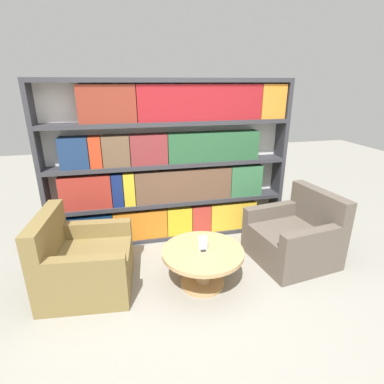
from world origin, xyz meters
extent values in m
plane|color=gray|center=(0.00, 0.00, 0.00)|extent=(14.00, 14.00, 0.00)
cube|color=silver|center=(0.00, 1.55, 0.99)|extent=(2.97, 0.05, 1.98)
cube|color=#333338|center=(-1.46, 1.43, 0.99)|extent=(0.05, 0.30, 1.98)
cube|color=#333338|center=(1.46, 1.43, 0.99)|extent=(0.05, 0.30, 1.98)
cube|color=#333338|center=(0.00, 1.43, 0.03)|extent=(2.87, 0.30, 0.05)
cube|color=#333338|center=(0.00, 1.43, 0.49)|extent=(2.87, 0.30, 0.05)
cube|color=#333338|center=(0.00, 1.43, 0.99)|extent=(2.87, 0.30, 0.05)
cube|color=#333338|center=(0.00, 1.43, 1.48)|extent=(2.87, 0.30, 0.05)
cube|color=#333338|center=(0.00, 1.43, 1.95)|extent=(2.87, 0.30, 0.05)
cube|color=navy|center=(-1.08, 1.40, 0.23)|extent=(0.68, 0.20, 0.37)
cube|color=orange|center=(-0.41, 1.40, 0.23)|extent=(0.66, 0.20, 0.37)
cube|color=gold|center=(0.09, 1.40, 0.23)|extent=(0.32, 0.20, 0.37)
cube|color=#B9372B|center=(0.38, 1.40, 0.23)|extent=(0.25, 0.20, 0.37)
cube|color=gold|center=(0.83, 1.40, 0.23)|extent=(0.63, 0.20, 0.37)
cube|color=#9E2D23|center=(-1.01, 1.40, 0.72)|extent=(0.58, 0.20, 0.40)
cube|color=navy|center=(-0.65, 1.40, 0.72)|extent=(0.13, 0.20, 0.40)
cube|color=gold|center=(-0.52, 1.40, 0.72)|extent=(0.13, 0.20, 0.40)
cube|color=brown|center=(0.16, 1.40, 0.72)|extent=(1.21, 0.20, 0.40)
cube|color=#356F45|center=(0.98, 1.40, 0.72)|extent=(0.42, 0.20, 0.40)
cube|color=navy|center=(-1.09, 1.40, 1.19)|extent=(0.31, 0.20, 0.35)
cube|color=#B9351A|center=(-0.86, 1.40, 1.19)|extent=(0.13, 0.20, 0.35)
cube|color=brown|center=(-0.63, 1.40, 1.19)|extent=(0.30, 0.20, 0.35)
cube|color=maroon|center=(-0.26, 1.40, 1.19)|extent=(0.43, 0.20, 0.35)
cube|color=#285834|center=(0.54, 1.40, 1.19)|extent=(1.14, 0.20, 0.35)
cube|color=maroon|center=(-0.68, 1.40, 1.71)|extent=(0.62, 0.20, 0.40)
cube|color=maroon|center=(0.37, 1.40, 1.71)|extent=(1.46, 0.20, 0.40)
cube|color=orange|center=(1.26, 1.40, 1.71)|extent=(0.31, 0.20, 0.40)
cube|color=olive|center=(-0.97, 0.56, 0.19)|extent=(0.89, 0.90, 0.38)
cube|color=olive|center=(-1.31, 0.60, 0.59)|extent=(0.22, 0.83, 0.41)
cube|color=olive|center=(-0.94, 0.21, 0.46)|extent=(0.69, 0.19, 0.16)
cube|color=olive|center=(-0.87, 0.91, 0.46)|extent=(0.69, 0.19, 0.16)
cube|color=brown|center=(1.24, 0.56, 0.19)|extent=(0.92, 0.93, 0.38)
cube|color=brown|center=(1.57, 0.61, 0.59)|extent=(0.25, 0.83, 0.41)
cube|color=brown|center=(1.12, 0.90, 0.46)|extent=(0.69, 0.21, 0.16)
cube|color=brown|center=(1.22, 0.21, 0.46)|extent=(0.69, 0.21, 0.16)
cylinder|color=tan|center=(0.13, 0.34, 0.18)|extent=(0.14, 0.14, 0.35)
cylinder|color=tan|center=(0.13, 0.34, 0.01)|extent=(0.44, 0.44, 0.03)
cylinder|color=tan|center=(0.13, 0.34, 0.37)|extent=(0.80, 0.80, 0.04)
cube|color=black|center=(0.13, 0.34, 0.40)|extent=(0.05, 0.06, 0.01)
cube|color=silver|center=(0.13, 0.34, 0.47)|extent=(0.09, 0.01, 0.16)
camera|label=1|loc=(-0.55, -2.11, 1.94)|focal=28.00mm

